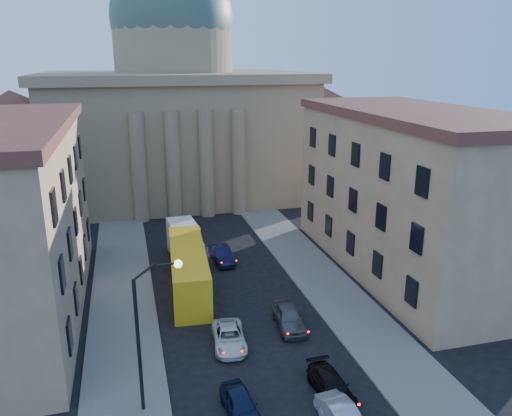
% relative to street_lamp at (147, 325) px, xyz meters
% --- Properties ---
extents(sidewalk_left, '(5.00, 60.00, 0.15)m').
position_rel_street_lamp_xyz_m(sidewalk_left, '(-1.53, 10.00, -5.21)').
color(sidewalk_left, '#63615B').
rests_on(sidewalk_left, ground).
extents(sidewalk_right, '(5.00, 60.00, 0.15)m').
position_rel_street_lamp_xyz_m(sidewalk_right, '(15.47, 10.00, -5.21)').
color(sidewalk_right, '#63615B').
rests_on(sidewalk_right, ground).
extents(church, '(68.02, 28.76, 36.60)m').
position_rel_street_lamp_xyz_m(church, '(6.97, 47.47, 6.59)').
color(church, '#8A7455').
rests_on(church, ground).
extents(building_right, '(11.60, 26.60, 14.70)m').
position_rel_street_lamp_xyz_m(building_right, '(23.97, 14.00, 2.14)').
color(building_right, tan).
rests_on(building_right, ground).
extents(street_lamp, '(2.62, 0.44, 8.83)m').
position_rel_street_lamp_xyz_m(street_lamp, '(0.00, 0.00, 0.00)').
color(street_lamp, black).
rests_on(street_lamp, ground).
extents(car_left_near, '(1.91, 4.08, 1.35)m').
position_rel_street_lamp_xyz_m(car_left_near, '(4.62, -1.73, -4.61)').
color(car_left_near, black).
rests_on(car_left_near, ground).
extents(car_left_mid, '(2.57, 4.79, 1.28)m').
position_rel_street_lamp_xyz_m(car_left_mid, '(5.45, 5.24, -4.65)').
color(car_left_mid, silver).
rests_on(car_left_mid, ground).
extents(car_right_mid, '(1.92, 4.41, 1.26)m').
position_rel_street_lamp_xyz_m(car_right_mid, '(10.10, -1.43, -4.66)').
color(car_right_mid, black).
rests_on(car_right_mid, ground).
extents(car_right_far, '(2.22, 4.69, 1.55)m').
position_rel_street_lamp_xyz_m(car_right_far, '(10.15, 6.54, -4.51)').
color(car_right_far, '#4A4A4E').
rests_on(car_right_far, ground).
extents(car_right_distant, '(1.89, 4.69, 1.51)m').
position_rel_street_lamp_xyz_m(car_right_distant, '(7.77, 19.75, -4.53)').
color(car_right_distant, black).
rests_on(car_right_distant, ground).
extents(city_bus, '(3.76, 12.66, 3.52)m').
position_rel_street_lamp_xyz_m(city_bus, '(3.98, 14.75, -3.39)').
color(city_bus, yellow).
rests_on(city_bus, ground).
extents(box_truck, '(2.96, 6.52, 3.49)m').
position_rel_street_lamp_xyz_m(box_truck, '(4.48, 21.22, -3.63)').
color(box_truck, silver).
rests_on(box_truck, ground).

